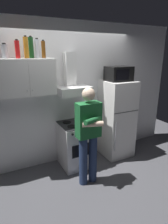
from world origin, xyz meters
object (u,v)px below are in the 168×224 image
(stove_oven, at_px, (76,144))
(bottle_wine_green, at_px, (31,48))
(microwave, at_px, (119,74))
(cooking_pot, at_px, (85,121))
(bottle_beer_brown, at_px, (43,50))
(upper_cabinet, at_px, (27,78))
(range_hood, at_px, (72,83))
(person_standing, at_px, (88,134))
(bottle_vodka_clear, at_px, (37,49))
(bottle_liquor_amber, at_px, (26,48))
(refrigerator, at_px, (117,119))
(bottle_soda_red, at_px, (17,49))
(bottle_canister_steel, at_px, (5,51))

(stove_oven, xyz_separation_m, bottle_wine_green, (-0.68, 0.16, 1.78))
(stove_oven, relative_size, microwave, 1.82)
(cooking_pot, xyz_separation_m, bottle_beer_brown, (-0.64, 0.22, 1.26))
(upper_cabinet, distance_m, cooking_pot, 1.27)
(range_hood, xyz_separation_m, bottle_beer_brown, (-0.51, -0.03, 0.59))
(person_standing, xyz_separation_m, bottle_wine_green, (-0.63, 0.77, 1.31))
(bottle_vodka_clear, height_order, bottle_liquor_amber, bottle_liquor_amber)
(cooking_pot, relative_size, bottle_beer_brown, 1.13)
(refrigerator, distance_m, bottle_wine_green, 2.17)
(range_hood, relative_size, bottle_soda_red, 2.70)
(bottle_vodka_clear, xyz_separation_m, bottle_soda_red, (-0.32, -0.06, -0.01))
(upper_cabinet, height_order, cooking_pot, upper_cabinet)
(range_hood, relative_size, bottle_wine_green, 2.23)
(cooking_pot, bearing_deg, bottle_canister_steel, 166.70)
(upper_cabinet, xyz_separation_m, bottle_soda_red, (-0.11, -0.03, 0.43))
(bottle_liquor_amber, relative_size, bottle_soda_red, 1.20)
(bottle_vodka_clear, relative_size, bottle_beer_brown, 1.10)
(refrigerator, bearing_deg, person_standing, -148.77)
(bottle_liquor_amber, height_order, bottle_beer_brown, bottle_liquor_amber)
(upper_cabinet, distance_m, bottle_wine_green, 0.48)
(upper_cabinet, xyz_separation_m, bottle_beer_brown, (0.29, -0.03, 0.43))
(range_hood, height_order, microwave, range_hood)
(bottle_beer_brown, bearing_deg, cooking_pot, -18.81)
(person_standing, bearing_deg, stove_oven, 85.28)
(person_standing, relative_size, bottle_wine_green, 4.88)
(range_hood, distance_m, bottle_liquor_amber, 0.99)
(stove_oven, bearing_deg, upper_cabinet, 171.10)
(upper_cabinet, height_order, bottle_canister_steel, bottle_canister_steel)
(range_hood, relative_size, refrigerator, 0.47)
(cooking_pot, height_order, bottle_liquor_amber, bottle_liquor_amber)
(stove_oven, distance_m, person_standing, 0.77)
(microwave, height_order, bottle_vodka_clear, bottle_vodka_clear)
(bottle_canister_steel, height_order, bottle_vodka_clear, bottle_vodka_clear)
(cooking_pot, distance_m, bottle_canister_steel, 1.75)
(cooking_pot, height_order, bottle_beer_brown, bottle_beer_brown)
(refrigerator, bearing_deg, upper_cabinet, 175.93)
(stove_oven, bearing_deg, cooking_pot, -42.49)
(bottle_beer_brown, bearing_deg, upper_cabinet, 174.55)
(stove_oven, xyz_separation_m, bottle_soda_red, (-0.91, 0.09, 1.75))
(bottle_canister_steel, distance_m, bottle_wine_green, 0.40)
(bottle_canister_steel, distance_m, bottle_liquor_amber, 0.32)
(upper_cabinet, distance_m, stove_oven, 1.55)
(microwave, distance_m, bottle_wine_green, 1.71)
(refrigerator, height_order, bottle_liquor_amber, bottle_liquor_amber)
(bottle_canister_steel, bearing_deg, cooking_pot, -13.30)
(bottle_liquor_amber, relative_size, bottle_beer_brown, 1.20)
(bottle_soda_red, bearing_deg, refrigerator, -2.83)
(bottle_vodka_clear, height_order, bottle_soda_red, bottle_vodka_clear)
(bottle_vodka_clear, bearing_deg, bottle_wine_green, 170.54)
(stove_oven, bearing_deg, range_hood, 90.00)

